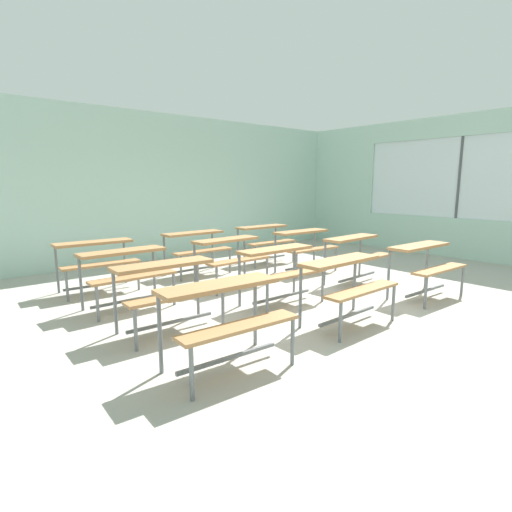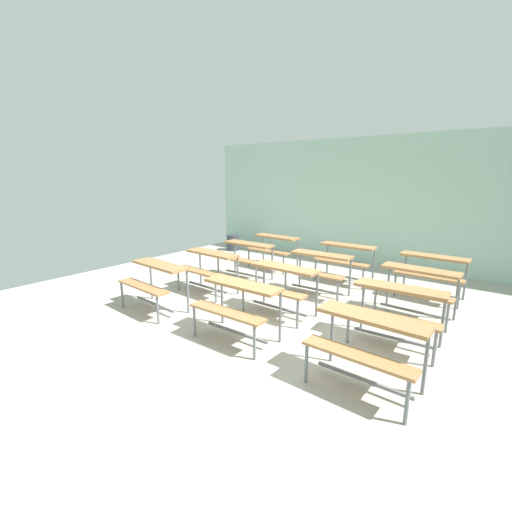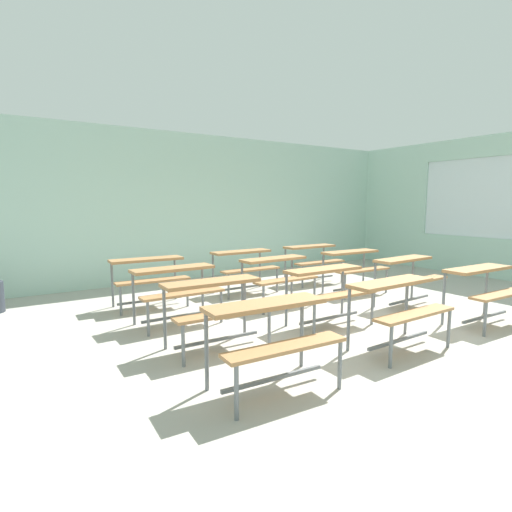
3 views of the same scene
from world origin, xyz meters
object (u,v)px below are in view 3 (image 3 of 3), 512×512
Objects in this scene: desk_bench_r0c2 at (485,282)px; desk_bench_r3c2 at (313,255)px; desk_bench_r0c1 at (399,298)px; desk_bench_r1c2 at (409,270)px; desk_bench_r1c1 at (329,283)px; desk_bench_r1c0 at (216,298)px; desk_bench_r2c1 at (278,270)px; desk_bench_r2c2 at (354,261)px; desk_bench_r3c1 at (244,261)px; desk_bench_r0c0 at (272,325)px; desk_bench_r3c0 at (149,270)px; desk_bench_r2c0 at (177,282)px.

desk_bench_r0c2 is 3.31m from desk_bench_r3c2.
desk_bench_r1c2 is (1.68, 1.09, 0.00)m from desk_bench_r0c1.
desk_bench_r3c2 is (1.67, 2.22, 0.00)m from desk_bench_r1c1.
desk_bench_r1c0 and desk_bench_r2c1 have the same top height.
desk_bench_r1c1 and desk_bench_r2c2 have the same top height.
desk_bench_r0c2 is (1.72, -0.04, 0.00)m from desk_bench_r0c1.
desk_bench_r0c2 is at bearing -63.66° from desk_bench_r3c1.
desk_bench_r1c1 is at bearing 35.79° from desk_bench_r0c0.
desk_bench_r1c1 is 2.04m from desk_bench_r2c2.
desk_bench_r3c1 is (1.75, 3.31, 0.00)m from desk_bench_r0c0.
desk_bench_r3c2 is (3.34, 3.30, 0.00)m from desk_bench_r0c0.
desk_bench_r3c0 is at bearing -179.40° from desk_bench_r3c1.
desk_bench_r3c2 is at bearing 93.03° from desk_bench_r0c2.
desk_bench_r1c0 is at bearing -159.87° from desk_bench_r2c2.
desk_bench_r0c0 is 3.57m from desk_bench_r1c2.
desk_bench_r2c0 is (-3.35, 1.11, 0.00)m from desk_bench_r1c2.
desk_bench_r0c1 is at bearing -179.60° from desk_bench_r0c2.
desk_bench_r3c1 is (-1.68, 3.32, 0.00)m from desk_bench_r0c2.
desk_bench_r0c0 is 4.03m from desk_bench_r2c2.
desk_bench_r2c2 and desk_bench_r3c2 have the same top height.
desk_bench_r2c1 is 1.00× the size of desk_bench_r2c2.
desk_bench_r1c1 is at bearing 91.09° from desk_bench_r0c1.
desk_bench_r1c1 and desk_bench_r3c0 have the same top height.
desk_bench_r2c1 is at bearing 35.92° from desk_bench_r1c0.
desk_bench_r0c1 is at bearing -87.53° from desk_bench_r1c1.
desk_bench_r3c1 is at bearing 88.40° from desk_bench_r0c1.
desk_bench_r1c2 is 1.10m from desk_bench_r2c2.
desk_bench_r1c0 is at bearing -90.30° from desk_bench_r2c0.
desk_bench_r0c0 is at bearing -87.82° from desk_bench_r3c0.
desk_bench_r2c2 is at bearing 20.13° from desk_bench_r1c0.
desk_bench_r2c2 is (-0.06, 2.23, 0.00)m from desk_bench_r0c2.
desk_bench_r0c1 is 0.98× the size of desk_bench_r1c2.
desk_bench_r2c1 is 1.98m from desk_bench_r3c0.
desk_bench_r0c1 is 1.00× the size of desk_bench_r3c2.
desk_bench_r2c0 is 0.99× the size of desk_bench_r2c1.
desk_bench_r0c2 is at bearing -16.77° from desk_bench_r1c0.
desk_bench_r1c0 is at bearing -148.49° from desk_bench_r2c1.
desk_bench_r0c0 is 1.01× the size of desk_bench_r1c0.
desk_bench_r1c2 is 1.02× the size of desk_bench_r2c0.
desk_bench_r0c2 is 1.00× the size of desk_bench_r3c2.
desk_bench_r1c1 is 1.00× the size of desk_bench_r3c1.
desk_bench_r3c0 is at bearing 164.43° from desk_bench_r2c2.
desk_bench_r1c2 is at bearing -53.64° from desk_bench_r3c1.
desk_bench_r1c2 is 2.03m from desk_bench_r2c1.
desk_bench_r0c0 and desk_bench_r1c2 have the same top height.
desk_bench_r1c2 and desk_bench_r3c2 have the same top height.
desk_bench_r1c0 and desk_bench_r3c2 have the same top height.
desk_bench_r0c0 is 1.02× the size of desk_bench_r0c1.
desk_bench_r2c0 is at bearing 92.66° from desk_bench_r1c0.
desk_bench_r2c2 is at bearing 52.08° from desk_bench_r0c1.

